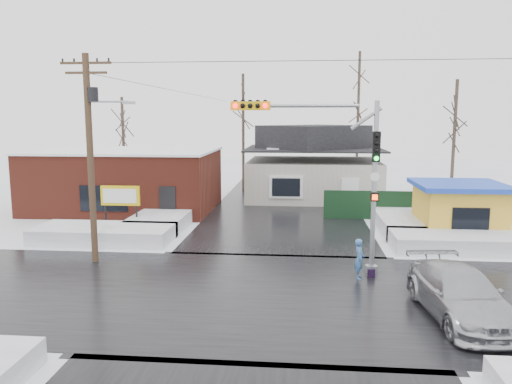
# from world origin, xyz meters

# --- Properties ---
(ground) EXTENTS (120.00, 120.00, 0.00)m
(ground) POSITION_xyz_m (0.00, 0.00, 0.00)
(ground) COLOR white
(ground) RESTS_ON ground
(road_ns) EXTENTS (10.00, 120.00, 0.02)m
(road_ns) POSITION_xyz_m (0.00, 0.00, 0.01)
(road_ns) COLOR black
(road_ns) RESTS_ON ground
(road_ew) EXTENTS (120.00, 10.00, 0.02)m
(road_ew) POSITION_xyz_m (0.00, 0.00, 0.01)
(road_ew) COLOR black
(road_ew) RESTS_ON ground
(snowbank_nw) EXTENTS (7.00, 3.00, 0.80)m
(snowbank_nw) POSITION_xyz_m (-9.00, 7.00, 0.40)
(snowbank_nw) COLOR white
(snowbank_nw) RESTS_ON ground
(snowbank_ne) EXTENTS (7.00, 3.00, 0.80)m
(snowbank_ne) POSITION_xyz_m (9.00, 7.00, 0.40)
(snowbank_ne) COLOR white
(snowbank_ne) RESTS_ON ground
(snowbank_nside_w) EXTENTS (3.00, 8.00, 0.80)m
(snowbank_nside_w) POSITION_xyz_m (-7.00, 12.00, 0.40)
(snowbank_nside_w) COLOR white
(snowbank_nside_w) RESTS_ON ground
(snowbank_nside_e) EXTENTS (3.00, 8.00, 0.80)m
(snowbank_nside_e) POSITION_xyz_m (7.00, 12.00, 0.40)
(snowbank_nside_e) COLOR white
(snowbank_nside_e) RESTS_ON ground
(traffic_signal) EXTENTS (6.05, 0.68, 7.00)m
(traffic_signal) POSITION_xyz_m (2.43, 2.97, 4.54)
(traffic_signal) COLOR gray
(traffic_signal) RESTS_ON ground
(utility_pole) EXTENTS (3.15, 0.44, 9.00)m
(utility_pole) POSITION_xyz_m (-7.93, 3.50, 5.11)
(utility_pole) COLOR #382619
(utility_pole) RESTS_ON ground
(brick_building) EXTENTS (12.20, 8.20, 4.12)m
(brick_building) POSITION_xyz_m (-11.00, 15.99, 2.08)
(brick_building) COLOR maroon
(brick_building) RESTS_ON ground
(marquee_sign) EXTENTS (2.20, 0.21, 2.55)m
(marquee_sign) POSITION_xyz_m (-9.00, 9.49, 1.92)
(marquee_sign) COLOR black
(marquee_sign) RESTS_ON ground
(house) EXTENTS (10.40, 8.40, 5.76)m
(house) POSITION_xyz_m (2.00, 22.00, 2.62)
(house) COLOR beige
(house) RESTS_ON ground
(kiosk) EXTENTS (4.60, 4.60, 2.88)m
(kiosk) POSITION_xyz_m (9.50, 9.99, 1.46)
(kiosk) COLOR gold
(kiosk) RESTS_ON ground
(fence) EXTENTS (8.00, 0.12, 1.80)m
(fence) POSITION_xyz_m (6.50, 14.00, 0.90)
(fence) COLOR black
(fence) RESTS_ON ground
(tree_far_left) EXTENTS (3.00, 3.00, 10.00)m
(tree_far_left) POSITION_xyz_m (-4.00, 26.00, 7.95)
(tree_far_left) COLOR #332821
(tree_far_left) RESTS_ON ground
(tree_far_mid) EXTENTS (3.00, 3.00, 12.00)m
(tree_far_mid) POSITION_xyz_m (6.00, 28.00, 9.54)
(tree_far_mid) COLOR #332821
(tree_far_mid) RESTS_ON ground
(tree_far_right) EXTENTS (3.00, 3.00, 9.00)m
(tree_far_right) POSITION_xyz_m (12.00, 20.00, 7.16)
(tree_far_right) COLOR #332821
(tree_far_right) RESTS_ON ground
(tree_far_west) EXTENTS (3.00, 3.00, 8.00)m
(tree_far_west) POSITION_xyz_m (-14.00, 24.00, 6.36)
(tree_far_west) COLOR #332821
(tree_far_west) RESTS_ON ground
(pedestrian) EXTENTS (0.44, 0.62, 1.60)m
(pedestrian) POSITION_xyz_m (3.40, 2.14, 0.80)
(pedestrian) COLOR #3C69A8
(pedestrian) RESTS_ON ground
(car) EXTENTS (2.76, 5.56, 1.55)m
(car) POSITION_xyz_m (6.16, -1.50, 0.78)
(car) COLOR #ADAFB5
(car) RESTS_ON ground
(shopping_bag) EXTENTS (0.30, 0.19, 0.35)m
(shopping_bag) POSITION_xyz_m (3.90, 2.24, 0.17)
(shopping_bag) COLOR black
(shopping_bag) RESTS_ON ground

